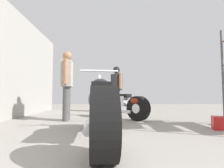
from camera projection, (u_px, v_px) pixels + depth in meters
ground_plane at (121, 126)px, 3.32m from camera, size 17.63×17.63×0.00m
motorcycle_maroon_cruiser at (100, 108)px, 2.21m from camera, size 0.63×2.15×1.00m
motorcycle_black_naked at (119, 104)px, 4.46m from camera, size 1.39×1.45×0.85m
mechanic_in_blue at (67, 81)px, 4.09m from camera, size 0.27×0.65×1.61m
mechanic_with_helmet at (116, 85)px, 6.27m from camera, size 0.40×0.60×1.62m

